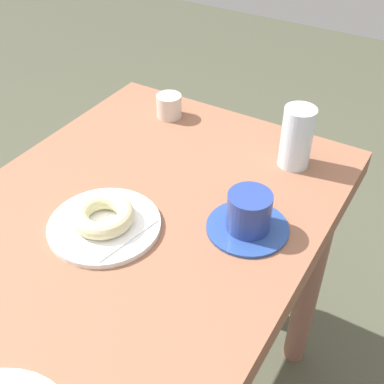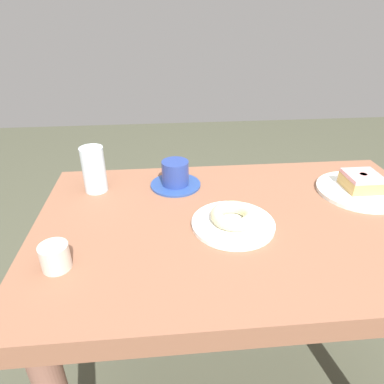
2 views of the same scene
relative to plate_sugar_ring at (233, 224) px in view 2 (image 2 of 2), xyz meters
name	(u,v)px [view 2 (image 2 of 2)]	position (x,y,z in m)	size (l,w,h in m)	color
table	(241,251)	(0.03, 0.02, -0.11)	(1.04, 0.65, 0.70)	brown
plate_sugar_ring	(233,224)	(0.00, 0.00, 0.00)	(0.20, 0.20, 0.01)	white
napkin_sugar_ring	(233,222)	(0.00, 0.00, 0.01)	(0.14, 0.14, 0.00)	white
donut_sugar_ring	(234,216)	(0.00, 0.00, 0.02)	(0.11, 0.11, 0.03)	beige
plate_glazed_square	(359,191)	(0.39, 0.13, 0.00)	(0.24, 0.24, 0.01)	white
napkin_glazed_square	(360,188)	(0.39, 0.13, 0.01)	(0.14, 0.14, 0.00)	white
donut_glazed_square	(362,181)	(0.39, 0.13, 0.03)	(0.09, 0.09, 0.04)	tan
water_glass	(94,169)	(-0.36, 0.22, 0.06)	(0.06, 0.06, 0.13)	silver
coffee_cup	(175,175)	(-0.13, 0.22, 0.03)	(0.15, 0.15, 0.08)	navy
sugar_jar	(55,257)	(-0.39, -0.11, 0.02)	(0.06, 0.06, 0.06)	beige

